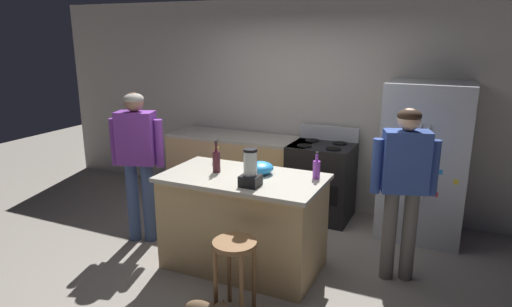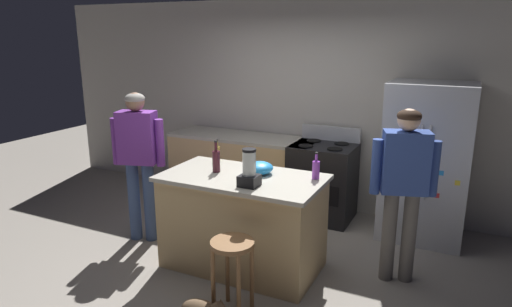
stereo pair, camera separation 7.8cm
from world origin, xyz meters
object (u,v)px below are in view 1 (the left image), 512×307
person_by_sink_right (404,179)px  bar_stool (235,258)px  refrigerator (424,162)px  blender_appliance (250,170)px  bottle_wine (216,161)px  bottle_soda (316,169)px  kitchen_island (243,222)px  bottle_vinegar (217,153)px  mixing_bowl (260,168)px  person_by_island_left (137,153)px  stove_range (321,181)px

person_by_sink_right → bar_stool: person_by_sink_right is taller
refrigerator → blender_appliance: size_ratio=5.14×
bottle_wine → bottle_soda: 0.97m
refrigerator → bottle_soda: bearing=-124.0°
bottle_wine → bottle_soda: (0.95, 0.22, -0.02)m
bar_stool → bottle_wine: (-0.58, 0.74, 0.56)m
blender_appliance → bottle_soda: bearing=44.4°
kitchen_island → person_by_sink_right: (1.43, 0.40, 0.52)m
bottle_vinegar → mixing_bowl: bearing=-19.8°
refrigerator → mixing_bowl: size_ratio=6.67×
blender_appliance → kitchen_island: bearing=129.4°
mixing_bowl → bottle_soda: bearing=9.5°
person_by_island_left → bar_stool: size_ratio=2.59×
refrigerator → bar_stool: 2.58m
bottle_wine → mixing_bowl: bottle_wine is taller
person_by_island_left → bar_stool: 1.84m
bottle_vinegar → bottle_soda: bearing=-6.3°
refrigerator → bottle_soda: refrigerator is taller
person_by_island_left → bottle_soda: size_ratio=6.51×
bar_stool → blender_appliance: size_ratio=1.88×
bar_stool → bottle_vinegar: bearing=125.4°
bottle_vinegar → mixing_bowl: bottle_vinegar is taller
person_by_sink_right → blender_appliance: (-1.24, -0.63, 0.10)m
stove_range → mixing_bowl: stove_range is taller
refrigerator → mixing_bowl: 1.96m
stove_range → blender_appliance: bearing=-94.6°
kitchen_island → person_by_sink_right: person_by_sink_right is taller
refrigerator → person_by_island_left: (-2.81, -1.45, 0.13)m
person_by_island_left → bottle_vinegar: bearing=20.5°
person_by_island_left → person_by_sink_right: (2.72, 0.35, -0.02)m
kitchen_island → refrigerator: bearing=44.7°
refrigerator → bottle_wine: 2.35m
kitchen_island → bottle_vinegar: size_ratio=6.57×
person_by_sink_right → refrigerator: bearing=85.3°
bottle_vinegar → kitchen_island: bearing=-36.0°
stove_range → mixing_bowl: (-0.21, -1.39, 0.52)m
stove_range → bar_stool: size_ratio=1.75×
person_by_sink_right → bottle_wine: person_by_sink_right is taller
person_by_sink_right → mixing_bowl: person_by_sink_right is taller
person_by_sink_right → blender_appliance: person_by_sink_right is taller
bottle_soda → bottle_vinegar: bearing=173.7°
person_by_sink_right → bar_stool: 1.68m
bottle_wine → bar_stool: bearing=-52.0°
kitchen_island → mixing_bowl: size_ratio=5.87×
bottle_soda → mixing_bowl: 0.55m
kitchen_island → mixing_bowl: (0.12, 0.14, 0.53)m
refrigerator → blender_appliance: 2.19m
blender_appliance → person_by_sink_right: bearing=27.1°
person_by_sink_right → blender_appliance: size_ratio=4.78×
stove_range → mixing_bowl: bearing=-98.7°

